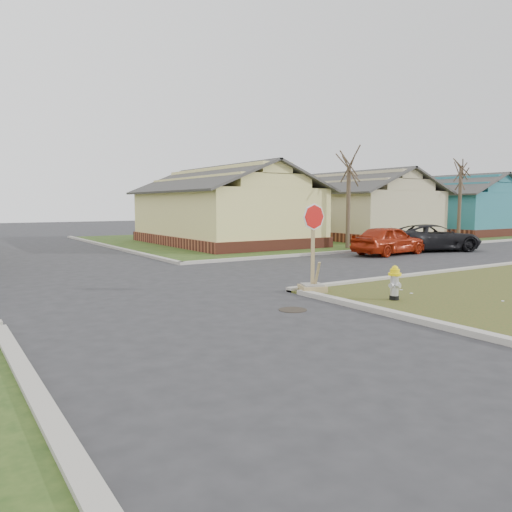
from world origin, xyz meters
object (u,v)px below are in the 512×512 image
stop_sign (313,273)px  dark_pickup (433,238)px  fire_hydrant (395,281)px  red_sedan (389,240)px

stop_sign → dark_pickup: bearing=47.2°
fire_hydrant → stop_sign: 2.22m
dark_pickup → stop_sign: bearing=134.8°
stop_sign → dark_pickup: size_ratio=0.49×
dark_pickup → fire_hydrant: bearing=143.7°
stop_sign → dark_pickup: stop_sign is taller
fire_hydrant → red_sedan: 11.71m
stop_sign → dark_pickup: (12.85, 6.02, 0.12)m
stop_sign → red_sedan: size_ratio=0.58×
fire_hydrant → stop_sign: size_ratio=0.36×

